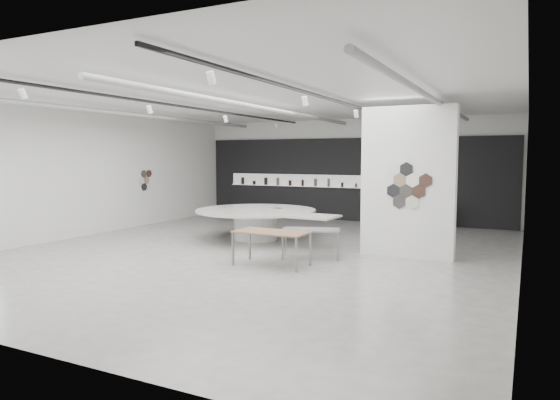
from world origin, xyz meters
The scene contains 7 objects.
room centered at (-0.09, 0.00, 2.07)m, with size 12.02×14.02×3.82m.
back_wall_display centered at (-0.08, 6.93, 1.54)m, with size 11.80×0.27×3.10m.
partition_column centered at (3.50, 1.00, 1.80)m, with size 2.20×0.38×3.60m.
display_island centered at (-0.91, 1.57, 0.58)m, with size 4.56×3.70×0.89m.
sample_table_wood centered at (1.03, -1.30, 0.71)m, with size 1.64×0.84×0.77m.
sample_table_stone centered at (1.50, -0.16, 0.64)m, with size 1.50×1.08×0.70m.
kitchen_counter centered at (3.01, 6.51, 0.42)m, with size 1.54×0.72×1.18m.
Camera 1 is at (6.06, -10.97, 2.41)m, focal length 32.00 mm.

